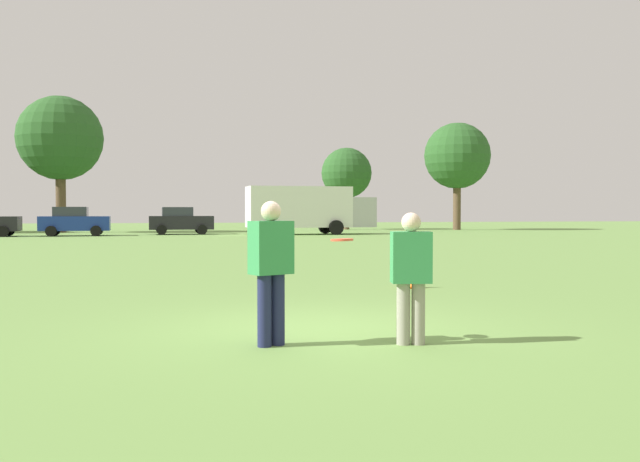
{
  "coord_description": "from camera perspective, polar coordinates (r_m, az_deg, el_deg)",
  "views": [
    {
      "loc": [
        -1.89,
        -8.49,
        1.54
      ],
      "look_at": [
        0.36,
        1.62,
        1.24
      ],
      "focal_mm": 37.96,
      "sensor_mm": 36.0,
      "label": 1
    }
  ],
  "objects": [
    {
      "name": "tree_far_east_pine",
      "position": [
        53.06,
        -21.06,
        7.28
      ],
      "size": [
        6.11,
        6.11,
        9.92
      ],
      "color": "brown",
      "rests_on": "ground"
    },
    {
      "name": "parked_car_near_right",
      "position": [
        46.14,
        -11.69,
        0.87
      ],
      "size": [
        4.27,
        2.34,
        1.82
      ],
      "color": "black",
      "rests_on": "ground"
    },
    {
      "name": "tree_horizon_center",
      "position": [
        57.7,
        11.49,
        6.2
      ],
      "size": [
        5.48,
        5.48,
        8.91
      ],
      "color": "brown",
      "rests_on": "ground"
    },
    {
      "name": "tree_far_west_pine",
      "position": [
        57.59,
        2.25,
        4.89
      ],
      "size": [
        4.27,
        4.27,
        6.94
      ],
      "color": "brown",
      "rests_on": "ground"
    },
    {
      "name": "traffic_cone",
      "position": [
        13.74,
        7.88,
        -3.82
      ],
      "size": [
        0.32,
        0.32,
        0.48
      ],
      "color": "#D8590C",
      "rests_on": "ground"
    },
    {
      "name": "frisbee",
      "position": [
        7.95,
        1.87,
        -0.75
      ],
      "size": [
        0.27,
        0.27,
        0.04
      ],
      "color": "#E54C33"
    },
    {
      "name": "ground_plane",
      "position": [
        8.84,
        0.03,
        -8.37
      ],
      "size": [
        166.28,
        166.28,
        0.0
      ],
      "primitive_type": "plane",
      "color": "#6B9347"
    },
    {
      "name": "parked_car_mid_right",
      "position": [
        45.08,
        -20.02,
        0.79
      ],
      "size": [
        4.27,
        2.34,
        1.82
      ],
      "color": "navy",
      "rests_on": "ground"
    },
    {
      "name": "player_thrower",
      "position": [
        7.74,
        -4.15,
        -2.83
      ],
      "size": [
        0.53,
        0.43,
        1.66
      ],
      "color": "#1E234C",
      "rests_on": "ground"
    },
    {
      "name": "box_truck",
      "position": [
        45.14,
        -1.03,
        1.94
      ],
      "size": [
        8.59,
        3.23,
        3.18
      ],
      "color": "white",
      "rests_on": "ground"
    },
    {
      "name": "player_defender",
      "position": [
        7.88,
        7.68,
        -3.34
      ],
      "size": [
        0.49,
        0.34,
        1.53
      ],
      "color": "gray",
      "rests_on": "ground"
    }
  ]
}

